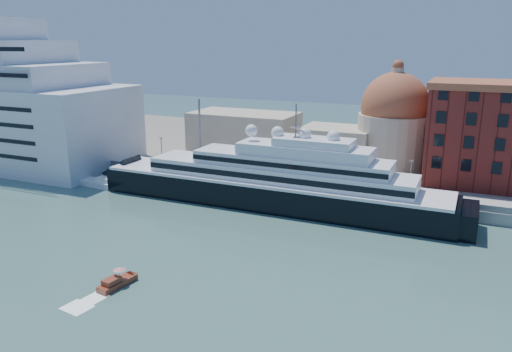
% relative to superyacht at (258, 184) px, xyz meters
% --- Properties ---
extents(ground, '(400.00, 400.00, 0.00)m').
position_rel_superyacht_xyz_m(ground, '(0.12, -23.00, -4.43)').
color(ground, '#39625C').
rests_on(ground, ground).
extents(quay, '(180.00, 10.00, 2.50)m').
position_rel_superyacht_xyz_m(quay, '(0.12, 11.00, -3.18)').
color(quay, gray).
rests_on(quay, ground).
extents(land, '(260.00, 72.00, 2.00)m').
position_rel_superyacht_xyz_m(land, '(0.12, 52.00, -3.43)').
color(land, slate).
rests_on(land, ground).
extents(quay_fence, '(180.00, 0.10, 1.20)m').
position_rel_superyacht_xyz_m(quay_fence, '(0.12, 6.50, -1.33)').
color(quay_fence, slate).
rests_on(quay_fence, quay).
extents(superyacht, '(85.92, 11.91, 25.68)m').
position_rel_superyacht_xyz_m(superyacht, '(0.00, 0.00, 0.00)').
color(superyacht, black).
rests_on(superyacht, ground).
extents(service_barge, '(11.90, 4.64, 2.63)m').
position_rel_superyacht_xyz_m(service_barge, '(-40.14, -3.51, -3.68)').
color(service_barge, white).
rests_on(service_barge, ground).
extents(water_taxi, '(2.87, 6.28, 2.87)m').
position_rel_superyacht_xyz_m(water_taxi, '(-3.33, -42.62, -3.74)').
color(water_taxi, maroon).
rests_on(water_taxi, ground).
extents(church, '(66.00, 18.00, 25.50)m').
position_rel_superyacht_xyz_m(church, '(6.50, 34.72, 6.48)').
color(church, beige).
rests_on(church, land).
extents(lamp_posts, '(120.80, 2.40, 18.00)m').
position_rel_superyacht_xyz_m(lamp_posts, '(-12.55, 9.27, 5.41)').
color(lamp_posts, slate).
rests_on(lamp_posts, quay).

